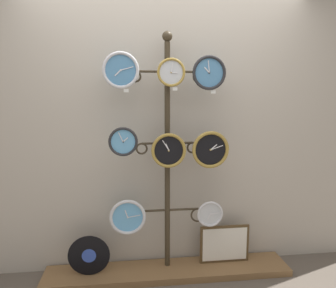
{
  "coord_description": "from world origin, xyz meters",
  "views": [
    {
      "loc": [
        -0.34,
        -2.38,
        1.63
      ],
      "look_at": [
        0.0,
        0.36,
        1.2
      ],
      "focal_mm": 35.0,
      "sensor_mm": 36.0,
      "label": 1
    }
  ],
  "objects_px": {
    "vinyl_record": "(89,256)",
    "picture_frame": "(224,244)",
    "display_stand": "(167,192)",
    "clock_middle_right": "(210,150)",
    "clock_middle_center": "(169,151)",
    "clock_top_center": "(171,72)",
    "clock_bottom_right": "(210,214)",
    "clock_top_left": "(121,70)",
    "clock_top_right": "(209,73)",
    "clock_middle_left": "(123,142)",
    "clock_bottom_left": "(128,217)"
  },
  "relations": [
    {
      "from": "clock_top_center",
      "to": "clock_bottom_left",
      "type": "relative_size",
      "value": 0.75
    },
    {
      "from": "clock_middle_center",
      "to": "clock_bottom_right",
      "type": "xyz_separation_m",
      "value": [
        0.36,
        -0.02,
        -0.57
      ]
    },
    {
      "from": "clock_top_right",
      "to": "picture_frame",
      "type": "xyz_separation_m",
      "value": [
        0.2,
        0.08,
        -1.56
      ]
    },
    {
      "from": "clock_top_left",
      "to": "clock_top_center",
      "type": "bearing_deg",
      "value": 0.82
    },
    {
      "from": "display_stand",
      "to": "clock_bottom_right",
      "type": "bearing_deg",
      "value": -17.16
    },
    {
      "from": "clock_top_center",
      "to": "clock_bottom_right",
      "type": "xyz_separation_m",
      "value": [
        0.34,
        -0.03,
        -1.22
      ]
    },
    {
      "from": "display_stand",
      "to": "clock_top_center",
      "type": "bearing_deg",
      "value": -75.08
    },
    {
      "from": "picture_frame",
      "to": "clock_top_right",
      "type": "bearing_deg",
      "value": -158.05
    },
    {
      "from": "clock_top_left",
      "to": "clock_bottom_right",
      "type": "height_order",
      "value": "clock_top_left"
    },
    {
      "from": "clock_top_right",
      "to": "clock_middle_left",
      "type": "distance_m",
      "value": 0.91
    },
    {
      "from": "clock_top_center",
      "to": "vinyl_record",
      "type": "relative_size",
      "value": 0.65
    },
    {
      "from": "clock_middle_left",
      "to": "vinyl_record",
      "type": "distance_m",
      "value": 1.04
    },
    {
      "from": "clock_middle_right",
      "to": "picture_frame",
      "type": "height_order",
      "value": "clock_middle_right"
    },
    {
      "from": "clock_top_left",
      "to": "clock_middle_center",
      "type": "xyz_separation_m",
      "value": [
        0.39,
        -0.01,
        -0.66
      ]
    },
    {
      "from": "display_stand",
      "to": "clock_top_left",
      "type": "distance_m",
      "value": 1.12
    },
    {
      "from": "clock_middle_center",
      "to": "clock_top_center",
      "type": "bearing_deg",
      "value": 34.13
    },
    {
      "from": "clock_top_left",
      "to": "clock_top_right",
      "type": "height_order",
      "value": "clock_top_left"
    },
    {
      "from": "clock_top_left",
      "to": "picture_frame",
      "type": "xyz_separation_m",
      "value": [
        0.92,
        0.08,
        -1.57
      ]
    },
    {
      "from": "clock_top_center",
      "to": "clock_top_right",
      "type": "xyz_separation_m",
      "value": [
        0.32,
        -0.01,
        -0.0
      ]
    },
    {
      "from": "clock_middle_center",
      "to": "picture_frame",
      "type": "height_order",
      "value": "clock_middle_center"
    },
    {
      "from": "clock_middle_center",
      "to": "clock_bottom_right",
      "type": "distance_m",
      "value": 0.68
    },
    {
      "from": "clock_bottom_left",
      "to": "display_stand",
      "type": "bearing_deg",
      "value": 13.35
    },
    {
      "from": "clock_bottom_left",
      "to": "clock_bottom_right",
      "type": "height_order",
      "value": "clock_bottom_left"
    },
    {
      "from": "clock_top_right",
      "to": "clock_middle_center",
      "type": "distance_m",
      "value": 0.73
    },
    {
      "from": "clock_top_left",
      "to": "clock_bottom_right",
      "type": "bearing_deg",
      "value": -1.86
    },
    {
      "from": "display_stand",
      "to": "clock_bottom_left",
      "type": "bearing_deg",
      "value": -166.65
    },
    {
      "from": "display_stand",
      "to": "clock_middle_right",
      "type": "xyz_separation_m",
      "value": [
        0.36,
        -0.09,
        0.39
      ]
    },
    {
      "from": "clock_top_left",
      "to": "clock_top_center",
      "type": "relative_size",
      "value": 1.27
    },
    {
      "from": "clock_bottom_right",
      "to": "vinyl_record",
      "type": "relative_size",
      "value": 0.65
    },
    {
      "from": "vinyl_record",
      "to": "picture_frame",
      "type": "relative_size",
      "value": 0.77
    },
    {
      "from": "display_stand",
      "to": "clock_middle_right",
      "type": "relative_size",
      "value": 6.62
    },
    {
      "from": "display_stand",
      "to": "clock_top_right",
      "type": "xyz_separation_m",
      "value": [
        0.34,
        -0.09,
        1.03
      ]
    },
    {
      "from": "clock_middle_center",
      "to": "clock_middle_left",
      "type": "bearing_deg",
      "value": 179.11
    },
    {
      "from": "display_stand",
      "to": "picture_frame",
      "type": "distance_m",
      "value": 0.75
    },
    {
      "from": "clock_top_center",
      "to": "clock_top_right",
      "type": "relative_size",
      "value": 0.82
    },
    {
      "from": "clock_top_left",
      "to": "clock_middle_right",
      "type": "xyz_separation_m",
      "value": [
        0.75,
        -0.01,
        -0.66
      ]
    },
    {
      "from": "vinyl_record",
      "to": "picture_frame",
      "type": "xyz_separation_m",
      "value": [
        1.23,
        0.07,
        -0.0
      ]
    },
    {
      "from": "clock_middle_center",
      "to": "clock_middle_right",
      "type": "relative_size",
      "value": 0.92
    },
    {
      "from": "clock_top_left",
      "to": "clock_top_right",
      "type": "bearing_deg",
      "value": -0.2
    },
    {
      "from": "clock_top_left",
      "to": "clock_middle_right",
      "type": "bearing_deg",
      "value": -0.53
    },
    {
      "from": "clock_top_left",
      "to": "clock_middle_right",
      "type": "relative_size",
      "value": 0.92
    },
    {
      "from": "clock_top_left",
      "to": "picture_frame",
      "type": "relative_size",
      "value": 0.64
    },
    {
      "from": "clock_middle_left",
      "to": "clock_top_left",
      "type": "bearing_deg",
      "value": 167.5
    },
    {
      "from": "clock_middle_right",
      "to": "clock_bottom_left",
      "type": "xyz_separation_m",
      "value": [
        -0.72,
        0.01,
        -0.58
      ]
    },
    {
      "from": "clock_top_left",
      "to": "vinyl_record",
      "type": "xyz_separation_m",
      "value": [
        -0.31,
        0.0,
        -1.57
      ]
    },
    {
      "from": "clock_top_left",
      "to": "clock_top_right",
      "type": "relative_size",
      "value": 1.04
    },
    {
      "from": "clock_middle_center",
      "to": "vinyl_record",
      "type": "height_order",
      "value": "clock_middle_center"
    },
    {
      "from": "display_stand",
      "to": "clock_top_right",
      "type": "distance_m",
      "value": 1.09
    },
    {
      "from": "display_stand",
      "to": "clock_top_right",
      "type": "height_order",
      "value": "display_stand"
    },
    {
      "from": "picture_frame",
      "to": "clock_top_left",
      "type": "bearing_deg",
      "value": -175.21
    }
  ]
}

